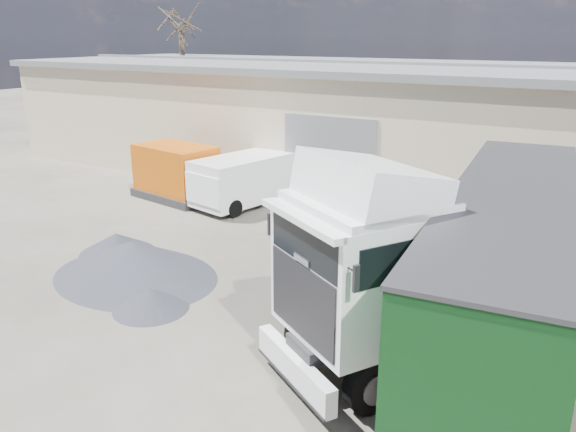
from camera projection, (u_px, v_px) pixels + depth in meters
The scene contains 8 objects.
ground at pixel (217, 319), 13.73m from camera, with size 120.00×120.00×0.00m, color black.
warehouse at pixel (312, 115), 28.90m from camera, with size 30.60×12.60×5.42m.
bare_tree at pixel (180, 13), 36.38m from camera, with size 4.00×4.00×9.60m.
tractor_unit at pixel (391, 280), 11.27m from camera, with size 5.67×7.06×4.58m.
box_trailer at pixel (507, 255), 11.74m from camera, with size 3.39×11.20×3.67m.
panel_van at pixel (246, 180), 22.64m from camera, with size 2.97×5.20×2.00m.
orange_skip at pixel (176, 175), 23.60m from camera, with size 3.88×2.77×2.24m.
gravel_heap at pixel (133, 259), 16.05m from camera, with size 6.02×5.65×1.08m.
Camera 1 is at (7.77, -9.67, 6.63)m, focal length 35.00 mm.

